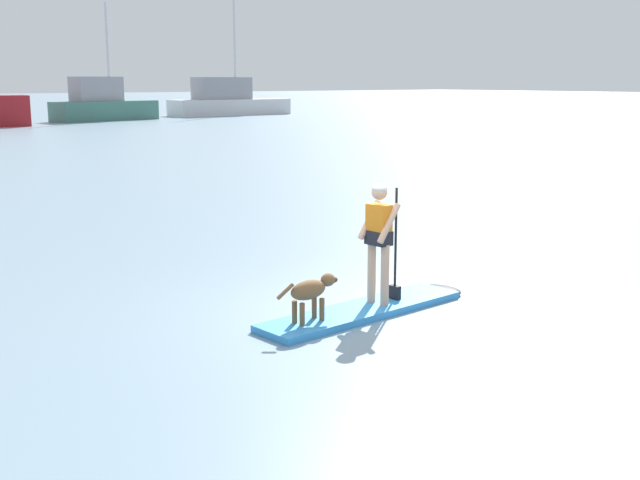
# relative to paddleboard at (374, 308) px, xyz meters

# --- Properties ---
(ground_plane) EXTENTS (400.00, 400.00, 0.00)m
(ground_plane) POSITION_rel_paddleboard_xyz_m (-0.23, -0.02, -0.05)
(ground_plane) COLOR gray
(paddleboard) EXTENTS (3.66, 1.07, 0.10)m
(paddleboard) POSITION_rel_paddleboard_xyz_m (0.00, 0.00, 0.00)
(paddleboard) COLOR #338CD8
(paddleboard) RESTS_ON ground_plane
(person_paddler) EXTENTS (0.63, 0.51, 1.71)m
(person_paddler) POSITION_rel_paddleboard_xyz_m (0.09, 0.01, 1.05)
(person_paddler) COLOR tan
(person_paddler) RESTS_ON paddleboard
(dog) EXTENTS (1.04, 0.27, 0.60)m
(dog) POSITION_rel_paddleboard_xyz_m (-1.18, -0.11, 0.46)
(dog) COLOR brown
(dog) RESTS_ON paddleboard
(moored_boat_far_starboard) EXTENTS (9.19, 4.34, 9.36)m
(moored_boat_far_starboard) POSITION_rel_paddleboard_xyz_m (17.46, 54.78, 1.28)
(moored_boat_far_starboard) COLOR #3F7266
(moored_boat_far_starboard) RESTS_ON ground_plane
(moored_boat_outer) EXTENTS (11.83, 3.52, 11.65)m
(moored_boat_outer) POSITION_rel_paddleboard_xyz_m (30.82, 57.76, 1.27)
(moored_boat_outer) COLOR silver
(moored_boat_outer) RESTS_ON ground_plane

